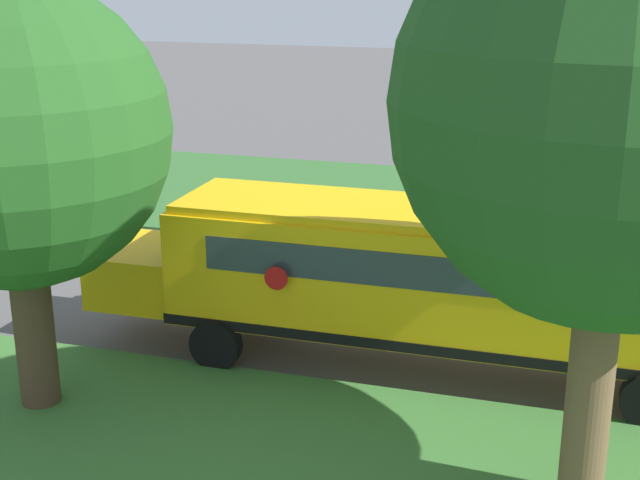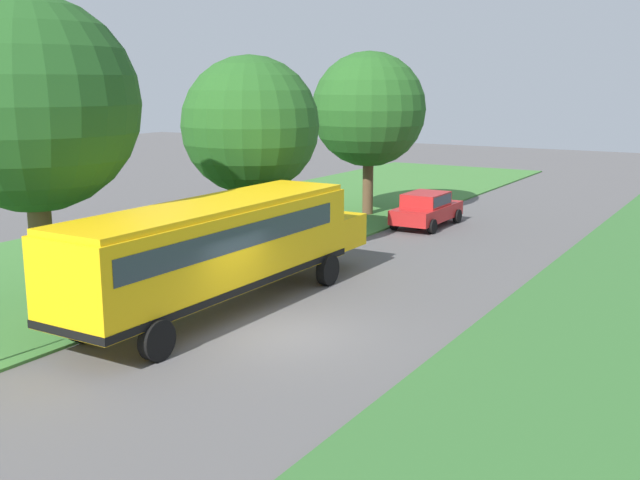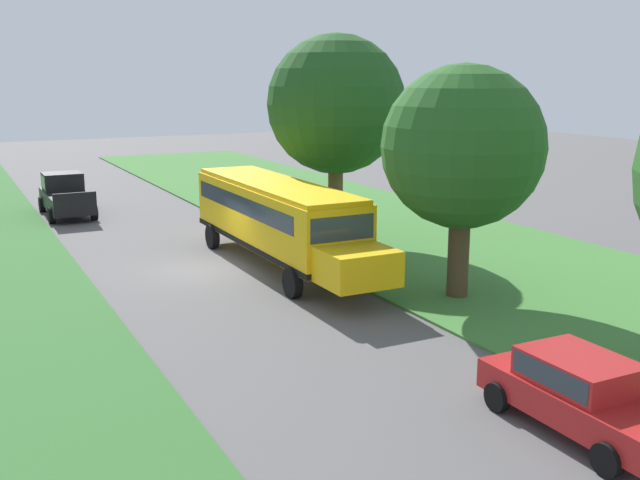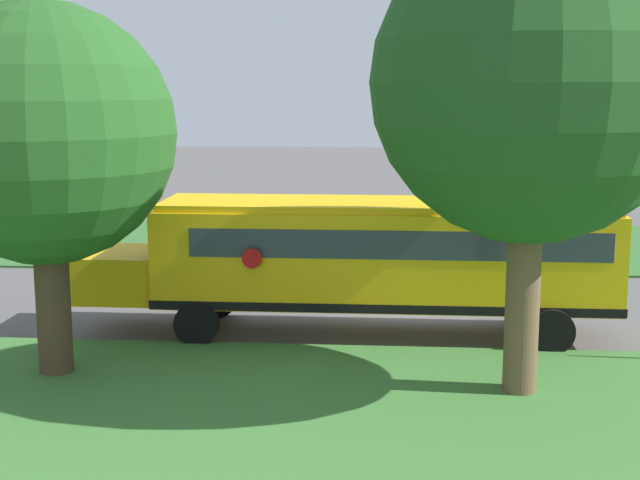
{
  "view_description": "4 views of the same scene",
  "coord_description": "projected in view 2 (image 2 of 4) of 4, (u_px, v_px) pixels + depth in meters",
  "views": [
    {
      "loc": [
        -18.44,
        -1.6,
        7.57
      ],
      "look_at": [
        -1.01,
        3.63,
        1.8
      ],
      "focal_mm": 50.0,
      "sensor_mm": 36.0,
      "label": 1
    },
    {
      "loc": [
        10.4,
        -15.34,
        6.4
      ],
      "look_at": [
        -0.55,
        2.75,
        1.96
      ],
      "focal_mm": 42.0,
      "sensor_mm": 36.0,
      "label": 2
    },
    {
      "loc": [
        8.27,
        25.93,
        7.1
      ],
      "look_at": [
        -2.19,
        5.42,
        1.97
      ],
      "focal_mm": 42.0,
      "sensor_mm": 36.0,
      "label": 3
    },
    {
      "loc": [
        -23.15,
        0.53,
        5.82
      ],
      "look_at": [
        -1.11,
        2.24,
        1.94
      ],
      "focal_mm": 50.0,
      "sensor_mm": 36.0,
      "label": 4
    }
  ],
  "objects": [
    {
      "name": "ground_plane",
      "position": [
        283.0,
        335.0,
        19.43
      ],
      "size": [
        120.0,
        120.0,
        0.0
      ],
      "primitive_type": "plane",
      "color": "#565454"
    },
    {
      "name": "grass_verge",
      "position": [
        30.0,
        281.0,
        24.48
      ],
      "size": [
        12.0,
        80.0,
        0.08
      ],
      "primitive_type": "cube",
      "color": "#3D7533",
      "rests_on": "ground"
    },
    {
      "name": "school_bus",
      "position": [
        220.0,
        244.0,
        21.19
      ],
      "size": [
        2.84,
        12.42,
        3.16
      ],
      "color": "yellow",
      "rests_on": "ground"
    },
    {
      "name": "car_red_nearest",
      "position": [
        427.0,
        207.0,
        33.9
      ],
      "size": [
        2.02,
        4.4,
        1.56
      ],
      "color": "#B21E1E",
      "rests_on": "ground"
    },
    {
      "name": "oak_tree_beside_bus",
      "position": [
        34.0,
        107.0,
        19.9
      ],
      "size": [
        5.81,
        5.81,
        8.76
      ],
      "color": "brown",
      "rests_on": "ground"
    },
    {
      "name": "oak_tree_roadside_mid",
      "position": [
        248.0,
        126.0,
        27.68
      ],
      "size": [
        5.11,
        5.11,
        7.44
      ],
      "color": "#4C3826",
      "rests_on": "ground"
    },
    {
      "name": "oak_tree_far_end",
      "position": [
        367.0,
        108.0,
        36.1
      ],
      "size": [
        5.49,
        5.49,
        7.92
      ],
      "color": "brown",
      "rests_on": "ground"
    }
  ]
}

